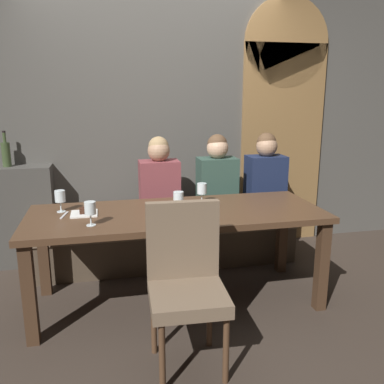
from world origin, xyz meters
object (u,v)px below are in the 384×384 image
diner_far_end (265,176)px  wine_glass_center_front (178,199)px  wine_bottle_pale_label (6,154)px  dining_table (177,222)px  diner_bearded (217,179)px  banquette_bench (164,243)px  wine_glass_far_right (90,209)px  wine_glass_far_left (202,189)px  diner_redhead (159,181)px  dessert_plate (85,212)px  chair_near_side (186,275)px  fork_on_table (64,215)px  wine_glass_near_left (60,197)px  espresso_cup (190,214)px

diner_far_end → wine_glass_center_front: (-1.00, -0.76, 0.03)m
wine_bottle_pale_label → wine_glass_center_front: bearing=-38.9°
dining_table → diner_far_end: size_ratio=2.78×
diner_bearded → wine_glass_center_front: (-0.52, -0.77, 0.03)m
diner_far_end → wine_glass_center_front: bearing=-142.7°
banquette_bench → wine_glass_far_right: wine_glass_far_right is taller
diner_bearded → wine_glass_center_front: 0.93m
dining_table → wine_glass_far_left: 0.36m
dining_table → diner_redhead: size_ratio=2.83×
banquette_bench → wine_glass_center_front: bearing=-90.3°
diner_bearded → diner_far_end: diner_far_end is taller
diner_bearded → dessert_plate: diner_bearded is taller
chair_near_side → fork_on_table: size_ratio=5.76×
chair_near_side → wine_glass_near_left: (-0.77, 0.89, 0.30)m
chair_near_side → wine_glass_far_right: bearing=136.6°
espresso_cup → wine_glass_center_front: bearing=115.3°
banquette_bench → dessert_plate: size_ratio=13.16×
wine_glass_center_front → espresso_cup: bearing=-64.7°
banquette_bench → diner_bearded: (0.51, 0.01, 0.59)m
wine_glass_far_left → wine_glass_center_front: (-0.24, -0.24, -0.00)m
dining_table → wine_bottle_pale_label: bearing=142.8°
wine_glass_near_left → dining_table: bearing=-11.2°
dining_table → wine_glass_center_front: bearing=-93.5°
banquette_bench → dessert_plate: dessert_plate is taller
diner_redhead → diner_far_end: size_ratio=0.98×
banquette_bench → espresso_cup: 1.04m
diner_bearded → fork_on_table: 1.48m
wine_glass_far_left → chair_near_side: bearing=-109.5°
wine_bottle_pale_label → dessert_plate: bearing=-54.4°
dessert_plate → wine_glass_near_left: bearing=149.6°
dining_table → wine_glass_far_right: 0.69m
wine_bottle_pale_label → wine_glass_near_left: size_ratio=1.99×
diner_bearded → wine_glass_far_left: bearing=-117.6°
dining_table → wine_glass_near_left: (-0.85, 0.17, 0.20)m
dessert_plate → wine_glass_far_right: bearing=-79.4°
banquette_bench → wine_glass_far_left: (0.24, -0.52, 0.63)m
diner_bearded → dessert_plate: size_ratio=4.14×
chair_near_side → diner_redhead: (0.05, 1.44, 0.26)m
diner_bearded → wine_glass_near_left: 1.47m
diner_redhead → wine_glass_center_front: bearing=-87.9°
dessert_plate → wine_glass_far_left: bearing=7.2°
diner_redhead → wine_glass_near_left: 0.99m
banquette_bench → diner_redhead: 0.59m
diner_bearded → dessert_plate: bearing=-151.5°
diner_redhead → chair_near_side: bearing=-92.0°
diner_bearded → diner_far_end: 0.48m
diner_redhead → wine_glass_center_front: (0.03, -0.78, 0.04)m
chair_near_side → fork_on_table: (-0.74, 0.79, 0.18)m
diner_bearded → wine_glass_near_left: (-1.36, -0.54, 0.03)m
dining_table → wine_bottle_pale_label: 1.78m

